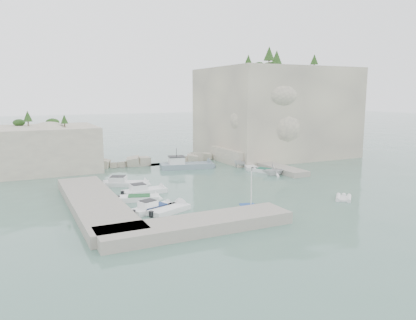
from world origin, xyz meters
name	(u,v)px	position (x,y,z in m)	size (l,w,h in m)	color
ground	(228,190)	(0.00, 0.00, 0.00)	(400.00, 400.00, 0.00)	#4D7465
cliff_east	(274,112)	(23.00, 23.00, 8.50)	(26.00, 22.00, 17.00)	beige
cliff_terrace	(244,155)	(13.00, 18.00, 1.25)	(8.00, 10.00, 2.50)	beige
outcrop_west	(44,148)	(-20.00, 25.00, 3.50)	(16.00, 14.00, 7.00)	beige
quay_west	(94,203)	(-17.00, -1.00, 0.55)	(5.00, 24.00, 1.10)	#9E9689
quay_south	(198,225)	(-10.00, -12.50, 0.55)	(18.00, 4.00, 1.10)	#9E9689
ledge_east	(271,166)	(13.50, 10.00, 0.40)	(3.00, 16.00, 0.80)	#9E9689
breakwater	(163,160)	(-1.00, 22.00, 0.70)	(28.00, 3.00, 1.40)	beige
motorboat_a	(125,186)	(-11.30, 8.23, 0.00)	(6.83, 2.03, 1.40)	silver
motorboat_b	(145,193)	(-10.19, 2.93, 0.00)	(5.93, 1.94, 1.40)	white
motorboat_c	(139,201)	(-11.76, -0.04, 0.00)	(5.00, 1.82, 0.70)	white
motorboat_d	(154,211)	(-11.58, -4.80, 0.00)	(5.46, 1.62, 1.40)	white
motorboat_e	(169,212)	(-10.32, -5.86, 0.00)	(5.05, 2.07, 0.70)	white
rowboat	(251,214)	(-2.94, -10.15, 0.00)	(3.43, 4.81, 1.00)	silver
inflatable_dinghy	(343,199)	(9.85, -9.95, 0.00)	(3.14, 1.52, 0.44)	silver
tender_east_a	(274,175)	(10.73, 5.36, 0.00)	(3.07, 3.56, 1.88)	white
tender_east_b	(264,172)	(10.77, 7.91, 0.00)	(4.65, 1.58, 0.70)	white
tender_east_c	(250,169)	(10.30, 11.46, 0.00)	(4.97, 1.61, 0.70)	silver
tender_east_d	(246,167)	(10.54, 13.14, 0.00)	(1.55, 4.13, 1.59)	silver
work_boat	(187,168)	(1.14, 16.29, 0.00)	(9.54, 2.82, 2.20)	slate
rowboat_mast	(251,189)	(-2.94, -10.15, 2.60)	(0.10, 0.10, 4.20)	white
vegetation	(249,63)	(17.83, 24.40, 17.93)	(53.48, 13.88, 13.40)	#1E4219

